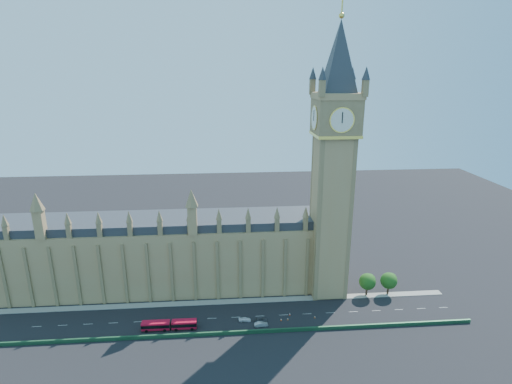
{
  "coord_description": "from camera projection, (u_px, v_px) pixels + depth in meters",
  "views": [
    {
      "loc": [
        1.43,
        -115.37,
        78.24
      ],
      "look_at": [
        11.46,
        10.0,
        40.43
      ],
      "focal_mm": 28.0,
      "sensor_mm": 36.0,
      "label": 1
    }
  ],
  "objects": [
    {
      "name": "ground",
      "position": [
        224.0,
        318.0,
        132.55
      ],
      "size": [
        400.0,
        400.0,
        0.0
      ],
      "primitive_type": "plane",
      "color": "black",
      "rests_on": "ground"
    },
    {
      "name": "car_white",
      "position": [
        245.0,
        319.0,
        130.66
      ],
      "size": [
        4.07,
        1.75,
        1.17
      ],
      "primitive_type": "imported",
      "rotation": [
        0.0,
        0.0,
        1.54
      ],
      "color": "white",
      "rests_on": "ground"
    },
    {
      "name": "cone_d",
      "position": [
        288.0,
        319.0,
        131.25
      ],
      "size": [
        0.43,
        0.43,
        0.67
      ],
      "rotation": [
        0.0,
        0.0,
        -0.04
      ],
      "color": "black",
      "rests_on": "ground"
    },
    {
      "name": "car_grey",
      "position": [
        261.0,
        320.0,
        130.37
      ],
      "size": [
        4.05,
        1.86,
        1.35
      ],
      "primitive_type": "imported",
      "rotation": [
        0.0,
        0.0,
        1.64
      ],
      "color": "#414449",
      "rests_on": "ground"
    },
    {
      "name": "cone_b",
      "position": [
        315.0,
        317.0,
        132.29
      ],
      "size": [
        0.61,
        0.61,
        0.73
      ],
      "rotation": [
        0.0,
        0.0,
        0.43
      ],
      "color": "black",
      "rests_on": "ground"
    },
    {
      "name": "cone_c",
      "position": [
        281.0,
        320.0,
        130.83
      ],
      "size": [
        0.63,
        0.63,
        0.77
      ],
      "rotation": [
        0.0,
        0.0,
        -0.36
      ],
      "color": "black",
      "rests_on": "ground"
    },
    {
      "name": "elizabeth_tower",
      "position": [
        334.0,
        146.0,
        133.1
      ],
      "size": [
        20.59,
        20.59,
        105.0
      ],
      "color": "#A88151",
      "rests_on": "ground"
    },
    {
      "name": "kerb_north",
      "position": [
        224.0,
        302.0,
        141.6
      ],
      "size": [
        160.0,
        3.0,
        0.16
      ],
      "primitive_type": "cube",
      "color": "gray",
      "rests_on": "ground"
    },
    {
      "name": "cone_a",
      "position": [
        290.0,
        314.0,
        133.74
      ],
      "size": [
        0.65,
        0.65,
        0.8
      ],
      "rotation": [
        0.0,
        0.0,
        -0.35
      ],
      "color": "black",
      "rests_on": "ground"
    },
    {
      "name": "palace_westminster",
      "position": [
        155.0,
        254.0,
        147.65
      ],
      "size": [
        120.0,
        20.0,
        28.0
      ],
      "color": "#A88151",
      "rests_on": "ground"
    },
    {
      "name": "car_silver",
      "position": [
        261.0,
        324.0,
        127.93
      ],
      "size": [
        4.5,
        1.99,
        1.44
      ],
      "primitive_type": "imported",
      "rotation": [
        0.0,
        0.0,
        1.68
      ],
      "color": "#95989C",
      "rests_on": "ground"
    },
    {
      "name": "tree_east_far",
      "position": [
        389.0,
        280.0,
        145.15
      ],
      "size": [
        6.0,
        6.0,
        8.5
      ],
      "color": "#382619",
      "rests_on": "ground"
    },
    {
      "name": "red_bus",
      "position": [
        169.0,
        325.0,
        126.17
      ],
      "size": [
        17.26,
        2.85,
        2.93
      ],
      "rotation": [
        0.0,
        0.0,
        -0.01
      ],
      "color": "red",
      "rests_on": "ground"
    },
    {
      "name": "bridge_parapet",
      "position": [
        224.0,
        333.0,
        123.79
      ],
      "size": [
        160.0,
        0.6,
        1.2
      ],
      "primitive_type": "cube",
      "color": "#1E4C2D",
      "rests_on": "ground"
    },
    {
      "name": "tree_east_near",
      "position": [
        368.0,
        281.0,
        144.54
      ],
      "size": [
        6.0,
        6.0,
        8.5
      ],
      "color": "#382619",
      "rests_on": "ground"
    }
  ]
}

